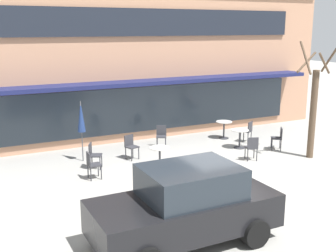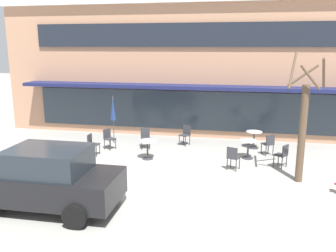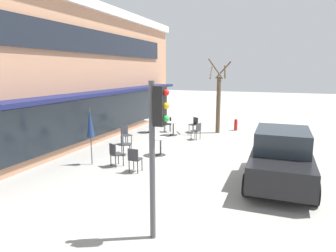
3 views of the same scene
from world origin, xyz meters
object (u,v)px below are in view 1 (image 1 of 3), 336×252
Objects in this scene: street_tree at (313,107)px; cafe_chair_4 at (161,135)px; patio_umbrella_green_folded at (81,117)px; cafe_chair_6 at (92,163)px; cafe_chair_3 at (131,145)px; cafe_chair_2 at (252,147)px; cafe_table_near_wall at (224,127)px; cafe_chair_5 at (248,130)px; cafe_chair_1 at (278,137)px; cafe_table_by_tree at (160,154)px; cafe_chair_0 at (93,154)px; cafe_table_streetside at (240,136)px; parked_sedan at (186,205)px.

cafe_chair_4 is at bearing 140.27° from street_tree.
patio_umbrella_green_folded is 2.47× the size of cafe_chair_6.
cafe_chair_3 is 1.00× the size of cafe_chair_6.
cafe_chair_2 is at bearing -6.89° from cafe_chair_6.
cafe_chair_2 reaches higher than cafe_table_near_wall.
cafe_chair_5 reaches higher than cafe_table_near_wall.
cafe_chair_4 is 0.21× the size of street_tree.
cafe_chair_1 is 1.00× the size of cafe_chair_5.
cafe_chair_1 is at bearing -68.54° from cafe_table_near_wall.
patio_umbrella_green_folded is at bearing -174.10° from cafe_chair_4.
cafe_table_by_tree is 0.85× the size of cafe_chair_0.
cafe_chair_3 and cafe_chair_6 have the same top height.
cafe_chair_1 reaches higher than cafe_table_streetside.
cafe_chair_4 is 3.71m from cafe_chair_5.
cafe_table_streetside is 0.85× the size of cafe_chair_2.
cafe_chair_0 is at bearing -176.41° from cafe_chair_5.
cafe_table_near_wall is at bearing 1.16° from cafe_chair_4.
patio_umbrella_green_folded is 2.47× the size of cafe_chair_5.
street_tree reaches higher than cafe_chair_3.
cafe_chair_0 is (-6.25, -1.38, 0.01)m from cafe_table_near_wall.
parked_sedan is at bearing -86.21° from cafe_chair_0.
cafe_chair_1 is 4.64m from cafe_chair_4.
cafe_table_by_tree is 3.14m from patio_umbrella_green_folded.
patio_umbrella_green_folded is at bearing 96.58° from cafe_chair_0.
cafe_chair_0 is at bearing -163.75° from cafe_chair_3.
patio_umbrella_green_folded is 1.48m from cafe_chair_0.
cafe_chair_5 is at bearing -0.24° from cafe_chair_3.
cafe_table_streetside is 7.98m from parked_sedan.
cafe_table_near_wall is 0.18× the size of parked_sedan.
cafe_chair_2 is 1.00× the size of cafe_chair_5.
parked_sedan reaches higher than cafe_chair_6.
cafe_chair_3 is at bearing 79.64° from parked_sedan.
cafe_chair_1 is at bearing 20.22° from cafe_chair_2.
cafe_chair_3 is at bearing -152.33° from cafe_chair_4.
cafe_table_streetside is 1.00× the size of cafe_table_by_tree.
cafe_chair_3 reaches higher than cafe_table_by_tree.
patio_umbrella_green_folded is 2.47× the size of cafe_chair_1.
cafe_chair_6 is (-6.60, -2.38, 0.01)m from cafe_table_near_wall.
cafe_chair_3 reaches higher than cafe_table_near_wall.
parked_sedan is (0.50, -6.84, -0.75)m from patio_umbrella_green_folded.
street_tree is (1.35, -3.72, 1.39)m from cafe_table_near_wall.
cafe_chair_3 is (-3.86, 2.14, 0.00)m from cafe_chair_2.
patio_umbrella_green_folded is 2.47× the size of cafe_chair_3.
cafe_chair_2 is 2.67m from street_tree.
cafe_table_streetside is 1.63m from cafe_chair_2.
cafe_chair_4 is at bearing 27.67° from cafe_chair_3.
cafe_table_near_wall is at bearing 3.64° from patio_umbrella_green_folded.
cafe_chair_1 is 0.21× the size of street_tree.
cafe_chair_3 is at bearing 172.05° from cafe_table_streetside.
cafe_chair_1 is at bearing -0.03° from cafe_table_by_tree.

